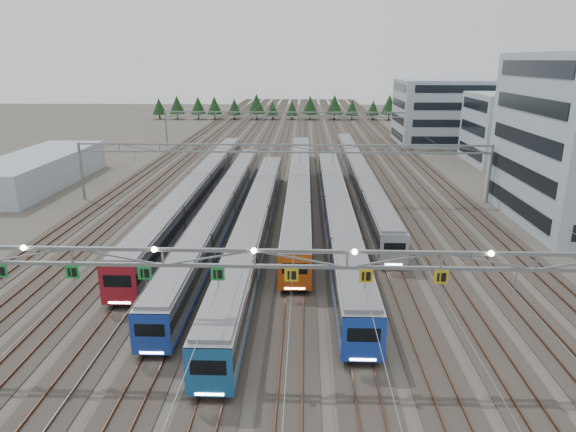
{
  "coord_description": "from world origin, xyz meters",
  "views": [
    {
      "loc": [
        3.0,
        -28.79,
        18.81
      ],
      "look_at": [
        1.32,
        21.26,
        3.5
      ],
      "focal_mm": 32.0,
      "sensor_mm": 36.0,
      "label": 1
    }
  ],
  "objects_px": {
    "gantry_near": "(253,262)",
    "depot_bldg_north": "(446,112)",
    "train_f": "(359,174)",
    "gantry_far": "(292,119)",
    "depot_bldg_mid": "(511,129)",
    "gantry_mid": "(283,155)",
    "west_shed": "(37,170)",
    "train_a": "(201,186)",
    "train_b": "(224,205)",
    "train_e": "(337,210)",
    "train_c": "(256,220)",
    "train_d": "(299,183)"
  },
  "relations": [
    {
      "from": "train_a",
      "to": "depot_bldg_mid",
      "type": "xyz_separation_m",
      "value": [
        52.35,
        28.81,
        4.28
      ]
    },
    {
      "from": "gantry_near",
      "to": "depot_bldg_north",
      "type": "height_order",
      "value": "depot_bldg_north"
    },
    {
      "from": "train_a",
      "to": "train_d",
      "type": "distance_m",
      "value": 13.74
    },
    {
      "from": "train_d",
      "to": "depot_bldg_north",
      "type": "relative_size",
      "value": 2.93
    },
    {
      "from": "train_b",
      "to": "gantry_far",
      "type": "relative_size",
      "value": 1.09
    },
    {
      "from": "gantry_mid",
      "to": "west_shed",
      "type": "xyz_separation_m",
      "value": [
        -38.67,
        8.12,
        -4.05
      ]
    },
    {
      "from": "train_b",
      "to": "west_shed",
      "type": "bearing_deg",
      "value": 151.06
    },
    {
      "from": "gantry_near",
      "to": "depot_bldg_mid",
      "type": "height_order",
      "value": "depot_bldg_mid"
    },
    {
      "from": "train_b",
      "to": "gantry_far",
      "type": "height_order",
      "value": "gantry_far"
    },
    {
      "from": "gantry_far",
      "to": "west_shed",
      "type": "relative_size",
      "value": 1.88
    },
    {
      "from": "train_f",
      "to": "gantry_near",
      "type": "relative_size",
      "value": 1.17
    },
    {
      "from": "train_d",
      "to": "train_c",
      "type": "bearing_deg",
      "value": -104.28
    },
    {
      "from": "gantry_near",
      "to": "west_shed",
      "type": "bearing_deg",
      "value": 128.68
    },
    {
      "from": "train_d",
      "to": "train_f",
      "type": "height_order",
      "value": "train_d"
    },
    {
      "from": "train_a",
      "to": "train_e",
      "type": "distance_m",
      "value": 21.07
    },
    {
      "from": "train_f",
      "to": "gantry_far",
      "type": "bearing_deg",
      "value": 107.03
    },
    {
      "from": "train_d",
      "to": "gantry_near",
      "type": "distance_m",
      "value": 42.39
    },
    {
      "from": "train_b",
      "to": "train_e",
      "type": "relative_size",
      "value": 1.06
    },
    {
      "from": "train_f",
      "to": "gantry_mid",
      "type": "relative_size",
      "value": 1.17
    },
    {
      "from": "train_d",
      "to": "gantry_far",
      "type": "xyz_separation_m",
      "value": [
        -2.25,
        43.08,
        4.27
      ]
    },
    {
      "from": "train_d",
      "to": "gantry_far",
      "type": "height_order",
      "value": "gantry_far"
    },
    {
      "from": "train_e",
      "to": "west_shed",
      "type": "xyz_separation_m",
      "value": [
        -45.42,
        19.72,
        0.25
      ]
    },
    {
      "from": "train_e",
      "to": "gantry_mid",
      "type": "bearing_deg",
      "value": 120.2
    },
    {
      "from": "west_shed",
      "to": "train_d",
      "type": "bearing_deg",
      "value": -8.62
    },
    {
      "from": "train_c",
      "to": "train_d",
      "type": "height_order",
      "value": "train_d"
    },
    {
      "from": "train_a",
      "to": "gantry_mid",
      "type": "relative_size",
      "value": 1.16
    },
    {
      "from": "train_c",
      "to": "gantry_mid",
      "type": "distance_m",
      "value": 16.5
    },
    {
      "from": "gantry_mid",
      "to": "gantry_far",
      "type": "bearing_deg",
      "value": 90.0
    },
    {
      "from": "train_e",
      "to": "train_a",
      "type": "bearing_deg",
      "value": 148.69
    },
    {
      "from": "train_a",
      "to": "west_shed",
      "type": "relative_size",
      "value": 2.18
    },
    {
      "from": "train_c",
      "to": "depot_bldg_mid",
      "type": "xyz_separation_m",
      "value": [
        43.35,
        43.93,
        4.37
      ]
    },
    {
      "from": "train_d",
      "to": "gantry_far",
      "type": "bearing_deg",
      "value": 92.99
    },
    {
      "from": "train_b",
      "to": "depot_bldg_mid",
      "type": "bearing_deg",
      "value": 38.23
    },
    {
      "from": "depot_bldg_mid",
      "to": "west_shed",
      "type": "relative_size",
      "value": 0.53
    },
    {
      "from": "depot_bldg_mid",
      "to": "gantry_near",
      "type": "bearing_deg",
      "value": -121.07
    },
    {
      "from": "gantry_near",
      "to": "west_shed",
      "type": "height_order",
      "value": "gantry_near"
    },
    {
      "from": "train_a",
      "to": "depot_bldg_north",
      "type": "xyz_separation_m",
      "value": [
        46.78,
        53.5,
        5.07
      ]
    },
    {
      "from": "train_e",
      "to": "depot_bldg_north",
      "type": "xyz_separation_m",
      "value": [
        28.78,
        64.45,
        5.14
      ]
    },
    {
      "from": "train_a",
      "to": "train_c",
      "type": "bearing_deg",
      "value": -59.24
    },
    {
      "from": "train_a",
      "to": "gantry_near",
      "type": "height_order",
      "value": "gantry_near"
    },
    {
      "from": "gantry_mid",
      "to": "gantry_near",
      "type": "bearing_deg",
      "value": -90.07
    },
    {
      "from": "gantry_near",
      "to": "depot_bldg_north",
      "type": "xyz_separation_m",
      "value": [
        35.58,
        92.97,
        0.14
      ]
    },
    {
      "from": "train_a",
      "to": "train_f",
      "type": "height_order",
      "value": "train_a"
    },
    {
      "from": "depot_bldg_mid",
      "to": "gantry_mid",
      "type": "bearing_deg",
      "value": -145.58
    },
    {
      "from": "train_e",
      "to": "gantry_far",
      "type": "distance_m",
      "value": 57.16
    },
    {
      "from": "train_e",
      "to": "gantry_near",
      "type": "bearing_deg",
      "value": -103.4
    },
    {
      "from": "west_shed",
      "to": "train_a",
      "type": "bearing_deg",
      "value": -17.73
    },
    {
      "from": "train_e",
      "to": "depot_bldg_mid",
      "type": "relative_size",
      "value": 3.62
    },
    {
      "from": "train_b",
      "to": "gantry_near",
      "type": "xyz_separation_m",
      "value": [
        6.7,
        -30.59,
        5.11
      ]
    },
    {
      "from": "gantry_near",
      "to": "train_b",
      "type": "bearing_deg",
      "value": 102.36
    }
  ]
}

